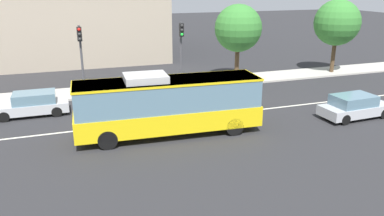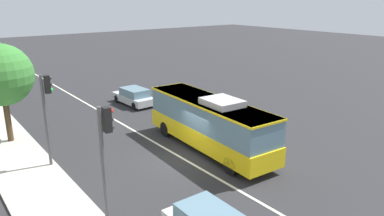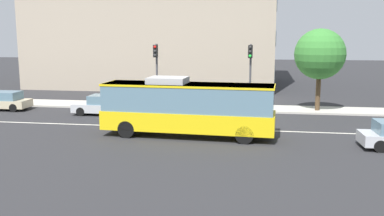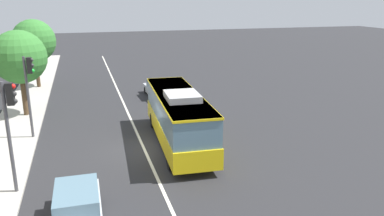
{
  "view_description": "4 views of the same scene",
  "coord_description": "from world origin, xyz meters",
  "px_view_note": "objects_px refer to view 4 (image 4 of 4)",
  "views": [
    {
      "loc": [
        -4.97,
        -21.14,
        8.02
      ],
      "look_at": [
        1.17,
        -3.27,
        1.77
      ],
      "focal_mm": 35.77,
      "sensor_mm": 36.0,
      "label": 1
    },
    {
      "loc": [
        -15.77,
        11.4,
        8.98
      ],
      "look_at": [
        1.95,
        -2.15,
        2.22
      ],
      "focal_mm": 34.11,
      "sensor_mm": 36.0,
      "label": 2
    },
    {
      "loc": [
        4.24,
        -26.35,
        5.87
      ],
      "look_at": [
        0.59,
        -2.99,
        1.84
      ],
      "focal_mm": 40.04,
      "sensor_mm": 36.0,
      "label": 3
    },
    {
      "loc": [
        -20.82,
        3.16,
        8.58
      ],
      "look_at": [
        1.35,
        -3.33,
        1.85
      ],
      "focal_mm": 35.77,
      "sensor_mm": 36.0,
      "label": 4
    }
  ],
  "objects_px": {
    "sedan_silver": "(77,209)",
    "street_tree_kerbside_centre": "(34,41)",
    "street_tree_kerbside_left": "(19,57)",
    "traffic_light_near_corner": "(29,83)",
    "sedan_silver_ahead": "(158,89)",
    "traffic_light_mid_block": "(10,119)",
    "transit_bus": "(178,115)"
  },
  "relations": [
    {
      "from": "transit_bus",
      "to": "traffic_light_mid_block",
      "type": "height_order",
      "value": "traffic_light_mid_block"
    },
    {
      "from": "traffic_light_near_corner",
      "to": "street_tree_kerbside_left",
      "type": "bearing_deg",
      "value": 107.43
    },
    {
      "from": "transit_bus",
      "to": "sedan_silver",
      "type": "height_order",
      "value": "transit_bus"
    },
    {
      "from": "street_tree_kerbside_left",
      "to": "street_tree_kerbside_centre",
      "type": "distance_m",
      "value": 9.61
    },
    {
      "from": "sedan_silver",
      "to": "traffic_light_near_corner",
      "type": "xyz_separation_m",
      "value": [
        10.63,
        2.53,
        2.84
      ]
    },
    {
      "from": "sedan_silver",
      "to": "street_tree_kerbside_centre",
      "type": "distance_m",
      "value": 25.96
    },
    {
      "from": "traffic_light_near_corner",
      "to": "transit_bus",
      "type": "bearing_deg",
      "value": -16.6
    },
    {
      "from": "traffic_light_near_corner",
      "to": "street_tree_kerbside_left",
      "type": "height_order",
      "value": "street_tree_kerbside_left"
    },
    {
      "from": "traffic_light_mid_block",
      "to": "street_tree_kerbside_centre",
      "type": "xyz_separation_m",
      "value": [
        22.08,
        1.04,
        1.01
      ]
    },
    {
      "from": "sedan_silver",
      "to": "traffic_light_mid_block",
      "type": "height_order",
      "value": "traffic_light_mid_block"
    },
    {
      "from": "sedan_silver",
      "to": "traffic_light_near_corner",
      "type": "bearing_deg",
      "value": -166.23
    },
    {
      "from": "transit_bus",
      "to": "traffic_light_near_corner",
      "type": "relative_size",
      "value": 1.95
    },
    {
      "from": "sedan_silver",
      "to": "transit_bus",
      "type": "bearing_deg",
      "value": 141.26
    },
    {
      "from": "traffic_light_near_corner",
      "to": "sedan_silver_ahead",
      "type": "bearing_deg",
      "value": 46.11
    },
    {
      "from": "street_tree_kerbside_centre",
      "to": "transit_bus",
      "type": "bearing_deg",
      "value": -152.57
    },
    {
      "from": "traffic_light_mid_block",
      "to": "street_tree_kerbside_left",
      "type": "relative_size",
      "value": 0.82
    },
    {
      "from": "traffic_light_near_corner",
      "to": "street_tree_kerbside_left",
      "type": "xyz_separation_m",
      "value": [
        5.19,
        1.11,
        0.87
      ]
    },
    {
      "from": "sedan_silver_ahead",
      "to": "street_tree_kerbside_centre",
      "type": "relative_size",
      "value": 0.69
    },
    {
      "from": "traffic_light_mid_block",
      "to": "traffic_light_near_corner",
      "type": "bearing_deg",
      "value": 93.66
    },
    {
      "from": "sedan_silver",
      "to": "street_tree_kerbside_left",
      "type": "xyz_separation_m",
      "value": [
        15.82,
        3.63,
        3.71
      ]
    },
    {
      "from": "sedan_silver_ahead",
      "to": "street_tree_kerbside_centre",
      "type": "distance_m",
      "value": 13.03
    },
    {
      "from": "sedan_silver_ahead",
      "to": "traffic_light_mid_block",
      "type": "relative_size",
      "value": 0.88
    },
    {
      "from": "street_tree_kerbside_left",
      "to": "traffic_light_near_corner",
      "type": "bearing_deg",
      "value": -167.97
    },
    {
      "from": "transit_bus",
      "to": "traffic_light_near_corner",
      "type": "distance_m",
      "value": 9.24
    },
    {
      "from": "sedan_silver_ahead",
      "to": "traffic_light_near_corner",
      "type": "relative_size",
      "value": 0.88
    },
    {
      "from": "street_tree_kerbside_left",
      "to": "street_tree_kerbside_centre",
      "type": "bearing_deg",
      "value": -0.43
    },
    {
      "from": "sedan_silver_ahead",
      "to": "sedan_silver",
      "type": "bearing_deg",
      "value": 157.11
    },
    {
      "from": "transit_bus",
      "to": "sedan_silver_ahead",
      "type": "distance_m",
      "value": 11.69
    },
    {
      "from": "transit_bus",
      "to": "traffic_light_near_corner",
      "type": "bearing_deg",
      "value": 71.14
    },
    {
      "from": "sedan_silver_ahead",
      "to": "traffic_light_near_corner",
      "type": "bearing_deg",
      "value": 128.2
    },
    {
      "from": "traffic_light_near_corner",
      "to": "traffic_light_mid_block",
      "type": "distance_m",
      "value": 7.28
    },
    {
      "from": "traffic_light_mid_block",
      "to": "street_tree_kerbside_left",
      "type": "bearing_deg",
      "value": 98.73
    }
  ]
}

